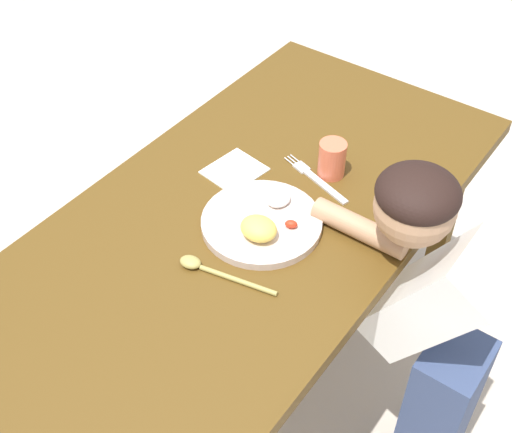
% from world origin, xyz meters
% --- Properties ---
extents(ground_plane, '(8.00, 8.00, 0.00)m').
position_xyz_m(ground_plane, '(0.00, 0.00, 0.00)').
color(ground_plane, beige).
extents(dining_table, '(1.41, 0.72, 0.75)m').
position_xyz_m(dining_table, '(0.00, 0.00, 0.66)').
color(dining_table, '#573B14').
rests_on(dining_table, ground_plane).
extents(plate, '(0.27, 0.27, 0.06)m').
position_xyz_m(plate, '(-0.02, -0.06, 0.76)').
color(plate, beige).
rests_on(plate, dining_table).
extents(fork, '(0.08, 0.21, 0.01)m').
position_xyz_m(fork, '(0.19, -0.07, 0.75)').
color(fork, silver).
rests_on(fork, dining_table).
extents(spoon, '(0.07, 0.22, 0.02)m').
position_xyz_m(spoon, '(-0.19, -0.04, 0.76)').
color(spoon, tan).
rests_on(spoon, dining_table).
extents(drinking_cup, '(0.07, 0.07, 0.09)m').
position_xyz_m(drinking_cup, '(0.23, -0.08, 0.79)').
color(drinking_cup, '#E76C4A').
rests_on(drinking_cup, dining_table).
extents(person, '(0.19, 0.46, 0.98)m').
position_xyz_m(person, '(0.09, -0.45, 0.55)').
color(person, '#36456C').
rests_on(person, ground_plane).
extents(napkin, '(0.15, 0.14, 0.00)m').
position_xyz_m(napkin, '(0.10, 0.11, 0.75)').
color(napkin, white).
rests_on(napkin, dining_table).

